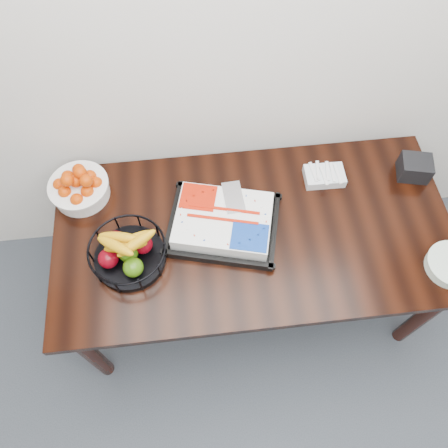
{
  "coord_description": "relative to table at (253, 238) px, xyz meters",
  "views": [
    {
      "loc": [
        -0.24,
        1.08,
        2.47
      ],
      "look_at": [
        -0.14,
        2.0,
        0.83
      ],
      "focal_mm": 35.0,
      "sensor_mm": 36.0,
      "label": 1
    }
  ],
  "objects": [
    {
      "name": "fork_bag",
      "position": [
        0.37,
        0.24,
        0.11
      ],
      "size": [
        0.19,
        0.13,
        0.05
      ],
      "color": "silver",
      "rests_on": "table"
    },
    {
      "name": "cake_tray",
      "position": [
        -0.14,
        0.03,
        0.13
      ],
      "size": [
        0.56,
        0.48,
        0.1
      ],
      "color": "black",
      "rests_on": "table"
    },
    {
      "name": "napkin_box",
      "position": [
        0.8,
        0.22,
        0.14
      ],
      "size": [
        0.16,
        0.15,
        0.1
      ],
      "primitive_type": "cube",
      "rotation": [
        0.0,
        0.0,
        -0.23
      ],
      "color": "black",
      "rests_on": "table"
    },
    {
      "name": "tangerine_bowl",
      "position": [
        -0.78,
        0.28,
        0.16
      ],
      "size": [
        0.28,
        0.28,
        0.17
      ],
      "color": "white",
      "rests_on": "table"
    },
    {
      "name": "fruit_basket",
      "position": [
        -0.55,
        -0.09,
        0.16
      ],
      "size": [
        0.33,
        0.33,
        0.17
      ],
      "color": "black",
      "rests_on": "table"
    },
    {
      "name": "table",
      "position": [
        0.0,
        0.0,
        0.0
      ],
      "size": [
        1.8,
        0.9,
        0.75
      ],
      "color": "black",
      "rests_on": "ground"
    }
  ]
}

